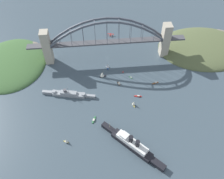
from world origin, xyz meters
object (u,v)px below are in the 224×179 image
Objects in this scene: naval_cruiser at (68,94)px; small_boat_1 at (131,78)px; small_boat_2 at (108,66)px; channel_marker_buoy at (123,72)px; ocean_liner at (132,144)px; small_boat_5 at (155,83)px; harbor_arch_bridge at (107,42)px; small_boat_6 at (66,141)px; seaplane_taxiing_near_bridge at (111,35)px; small_boat_8 at (94,120)px; small_boat_7 at (134,103)px; small_boat_3 at (119,83)px; small_boat_4 at (102,74)px; small_boat_0 at (138,96)px.

naval_cruiser is 98.60m from small_boat_1.
channel_marker_buoy is at bearing 150.89° from small_boat_2.
ocean_liner reaches higher than small_boat_5.
small_boat_6 is (63.79, 153.14, -28.43)m from harbor_arch_bridge.
ocean_liner reaches higher than seaplane_taxiing_near_bridge.
ocean_liner is 143.92m from small_boat_2.
small_boat_8 is (44.29, -43.42, -4.86)m from ocean_liner.
naval_cruiser is 9.26× the size of small_boat_7.
ocean_liner is at bearing 79.28° from small_boat_7.
naval_cruiser is 156.20m from seaplane_taxiing_near_bridge.
ocean_liner reaches higher than small_boat_1.
small_boat_2 is at bearing -69.75° from small_boat_7.
ocean_liner is 64.45m from small_boat_7.
small_boat_2 is (1.67, 24.14, -27.88)m from harbor_arch_bridge.
small_boat_3 is at bearing -129.93° from small_boat_6.
ocean_liner is 130.15m from channel_marker_buoy.
small_boat_4 is at bearing 77.63° from seaplane_taxiing_near_bridge.
small_boat_7 is at bearing 85.32° from small_boat_1.
small_boat_2 is 1.31× the size of small_boat_6.
small_boat_3 is (24.30, -26.63, 2.90)m from small_boat_0.
small_boat_4 is at bearing -115.51° from small_boat_6.
small_boat_6 is (52.14, 109.27, -1.79)m from small_boat_4.
small_boat_3 reaches higher than small_boat_5.
small_boat_4 reaches higher than small_boat_3.
small_boat_3 is 0.76× the size of small_boat_5.
small_boat_7 is at bearing 110.25° from small_boat_2.
ocean_liner is at bearing 102.52° from small_boat_4.
small_boat_8 is (60.60, 72.80, -0.01)m from small_boat_1.
channel_marker_buoy is at bearing -120.08° from small_boat_8.
small_boat_7 is at bearing 123.32° from small_boat_4.
small_boat_0 is at bearing 106.29° from channel_marker_buoy.
harbor_arch_bridge is 103.37m from naval_cruiser.
seaplane_taxiing_near_bridge is at bearing -102.21° from small_boat_8.
small_boat_6 is 0.62× the size of small_boat_8.
small_boat_0 is at bearing 120.65° from small_boat_2.
small_boat_0 is 1.16× the size of small_boat_2.
small_boat_5 is at bearing -142.77° from small_boat_0.
harbor_arch_bridge is 67.62m from small_boat_1.
small_boat_5 is (-68.85, 41.48, -3.14)m from small_boat_2.
naval_cruiser is 7.39× the size of small_boat_5.
channel_marker_buoy is at bearing -126.31° from small_boat_6.
small_boat_5 is 157.54m from small_boat_6.
small_boat_7 is (-15.32, 41.51, 0.26)m from small_boat_3.
seaplane_taxiing_near_bridge is at bearing -109.34° from small_boat_6.
naval_cruiser is 93.47m from channel_marker_buoy.
small_boat_4 is at bearing 63.17° from small_boat_2.
small_boat_3 is at bearing 30.10° from small_boat_1.
harbor_arch_bridge reaches higher than small_boat_8.
channel_marker_buoy is (-85.32, -116.09, -2.28)m from small_boat_6.
small_boat_1 is at bearing -22.88° from small_boat_5.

